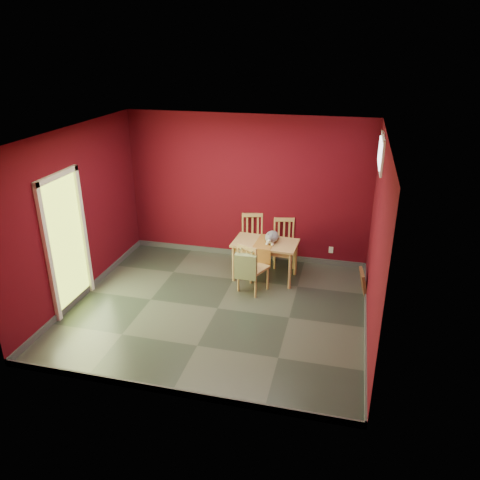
% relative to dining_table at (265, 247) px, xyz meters
% --- Properties ---
extents(ground, '(4.50, 4.50, 0.00)m').
position_rel_dining_table_xyz_m(ground, '(-0.52, -1.19, -0.60)').
color(ground, '#2D342D').
rests_on(ground, ground).
extents(room_shell, '(4.50, 4.50, 4.50)m').
position_rel_dining_table_xyz_m(room_shell, '(-0.52, -1.19, -0.55)').
color(room_shell, '#4A0711').
rests_on(room_shell, ground).
extents(doorway, '(0.06, 1.01, 2.13)m').
position_rel_dining_table_xyz_m(doorway, '(-2.74, -1.59, 0.53)').
color(doorway, '#B7D838').
rests_on(doorway, ground).
extents(window, '(0.05, 0.90, 0.50)m').
position_rel_dining_table_xyz_m(window, '(1.71, -0.19, 1.75)').
color(window, white).
rests_on(window, room_shell).
extents(outlet_plate, '(0.08, 0.02, 0.12)m').
position_rel_dining_table_xyz_m(outlet_plate, '(1.08, 0.80, -0.30)').
color(outlet_plate, silver).
rests_on(outlet_plate, room_shell).
extents(dining_table, '(1.12, 0.69, 0.68)m').
position_rel_dining_table_xyz_m(dining_table, '(0.00, 0.00, 0.00)').
color(dining_table, tan).
rests_on(dining_table, ground).
extents(table_runner, '(0.34, 0.66, 0.33)m').
position_rel_dining_table_xyz_m(table_runner, '(0.00, -0.11, 0.03)').
color(table_runner, '#9F6729').
rests_on(table_runner, dining_table).
extents(chair_far_left, '(0.51, 0.51, 0.90)m').
position_rel_dining_table_xyz_m(chair_far_left, '(-0.36, 0.64, -0.13)').
color(chair_far_left, tan).
rests_on(chair_far_left, ground).
extents(chair_far_right, '(0.48, 0.48, 0.87)m').
position_rel_dining_table_xyz_m(chair_far_right, '(0.23, 0.63, -0.15)').
color(chair_far_right, tan).
rests_on(chair_far_right, ground).
extents(chair_near, '(0.54, 0.54, 0.87)m').
position_rel_dining_table_xyz_m(chair_near, '(-0.12, -0.53, -0.15)').
color(chair_near, tan).
rests_on(chair_near, ground).
extents(tote_bag, '(0.35, 0.20, 0.49)m').
position_rel_dining_table_xyz_m(tote_bag, '(-0.17, -0.73, -0.05)').
color(tote_bag, '#7B8B59').
rests_on(tote_bag, chair_near).
extents(cat, '(0.30, 0.50, 0.23)m').
position_rel_dining_table_xyz_m(cat, '(0.10, 0.06, 0.20)').
color(cat, slate).
rests_on(cat, table_runner).
extents(picture_frame, '(0.18, 0.42, 0.40)m').
position_rel_dining_table_xyz_m(picture_frame, '(1.67, -0.16, -0.40)').
color(picture_frame, brown).
rests_on(picture_frame, ground).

